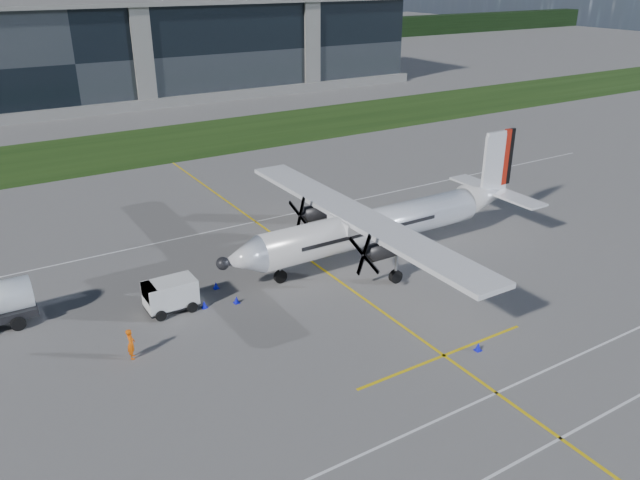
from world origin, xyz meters
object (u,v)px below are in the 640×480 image
safety_cone_nose_port (237,300)px  safety_cone_nose_stbd (216,285)px  safety_cone_portwing (478,347)px  turboprop_aircraft (384,205)px  baggage_tug (171,296)px  safety_cone_fwd (204,304)px  ground_crew_person (131,342)px

safety_cone_nose_port → safety_cone_nose_stbd: same height
safety_cone_portwing → safety_cone_nose_stbd: size_ratio=1.00×
turboprop_aircraft → safety_cone_nose_port: bearing=-175.3°
safety_cone_portwing → safety_cone_nose_stbd: same height
safety_cone_nose_port → turboprop_aircraft: bearing=4.7°
safety_cone_nose_stbd → safety_cone_portwing: bearing=-56.8°
baggage_tug → safety_cone_fwd: 2.20m
turboprop_aircraft → safety_cone_portwing: (-3.17, -13.41, -3.85)m
turboprop_aircraft → ground_crew_person: bearing=-169.6°
turboprop_aircraft → ground_crew_person: size_ratio=12.95×
ground_crew_person → safety_cone_fwd: size_ratio=4.22×
turboprop_aircraft → ground_crew_person: turboprop_aircraft is taller
safety_cone_nose_stbd → safety_cone_nose_port: bearing=-82.5°
safety_cone_fwd → ground_crew_person: bearing=-150.3°
ground_crew_person → safety_cone_portwing: bearing=-104.6°
safety_cone_portwing → turboprop_aircraft: bearing=76.7°
safety_cone_fwd → safety_cone_nose_port: bearing=-14.1°
safety_cone_nose_port → baggage_tug: bearing=160.7°
safety_cone_nose_port → safety_cone_nose_stbd: (-0.34, 2.60, 0.00)m
ground_crew_person → safety_cone_nose_port: ground_crew_person is taller
turboprop_aircraft → safety_cone_nose_port: turboprop_aircraft is taller
safety_cone_fwd → safety_cone_nose_stbd: size_ratio=1.00×
ground_crew_person → turboprop_aircraft: bearing=-64.7°
safety_cone_nose_port → safety_cone_fwd: same height
safety_cone_portwing → safety_cone_nose_stbd: (-9.80, 14.97, 0.00)m
ground_crew_person → safety_cone_fwd: (5.59, 3.18, -0.81)m
safety_cone_portwing → safety_cone_fwd: same height
safety_cone_nose_port → safety_cone_nose_stbd: size_ratio=1.00×
safety_cone_portwing → safety_cone_nose_port: same height
turboprop_aircraft → safety_cone_portwing: size_ratio=54.72×
safety_cone_nose_port → safety_cone_fwd: bearing=165.9°
baggage_tug → safety_cone_portwing: (13.36, -13.73, -0.78)m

